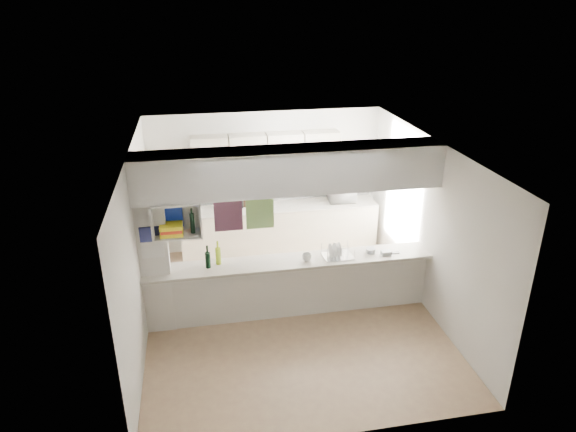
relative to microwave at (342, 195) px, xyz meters
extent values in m
plane|color=#957156|center=(-1.38, -2.10, -1.06)|extent=(4.80, 4.80, 0.00)
plane|color=white|center=(-1.38, -2.10, 1.54)|extent=(4.80, 4.80, 0.00)
plane|color=silver|center=(-1.38, 0.30, 0.24)|extent=(4.20, 0.00, 4.20)
plane|color=silver|center=(-3.48, -2.10, 0.24)|extent=(0.00, 4.80, 4.80)
plane|color=silver|center=(0.72, -2.10, 0.24)|extent=(0.00, 4.80, 4.80)
cube|color=silver|center=(-1.38, -2.10, -0.62)|extent=(4.20, 0.15, 0.88)
cube|color=#B1A89B|center=(-1.38, -2.10, -0.16)|extent=(4.20, 0.50, 0.04)
cube|color=white|center=(-1.38, -2.10, 1.24)|extent=(4.20, 0.50, 0.60)
cube|color=silver|center=(-3.28, -2.10, 0.24)|extent=(0.40, 0.18, 2.60)
cube|color=#191E4C|center=(-3.28, -2.20, 0.49)|extent=(0.30, 0.01, 0.22)
cube|color=white|center=(-3.28, -2.20, 0.26)|extent=(0.30, 0.01, 0.24)
cube|color=#2C1328|center=(-2.23, -1.88, 0.62)|extent=(0.40, 0.02, 0.62)
cube|color=#1B7D64|center=(-1.78, -1.88, 0.62)|extent=(0.40, 0.02, 0.62)
cube|color=white|center=(-2.93, -2.20, 0.46)|extent=(0.65, 0.35, 0.02)
cube|color=white|center=(-2.93, -2.20, 0.93)|extent=(0.65, 0.35, 0.02)
cube|color=white|center=(-2.93, -2.04, 0.69)|extent=(0.65, 0.02, 0.50)
cube|color=white|center=(-3.24, -2.20, 0.69)|extent=(0.02, 0.35, 0.50)
cube|color=white|center=(-2.62, -2.20, 0.69)|extent=(0.02, 0.35, 0.50)
cube|color=yellow|center=(-3.01, -2.20, 0.49)|extent=(0.30, 0.24, 0.05)
cube|color=red|center=(-3.01, -2.20, 0.54)|extent=(0.28, 0.22, 0.05)
cube|color=yellow|center=(-3.01, -2.20, 0.59)|extent=(0.30, 0.24, 0.05)
cube|color=navy|center=(-2.98, -2.08, 0.69)|extent=(0.26, 0.02, 0.34)
cylinder|color=black|center=(-2.73, -2.20, 0.61)|extent=(0.06, 0.06, 0.28)
cube|color=beige|center=(-1.18, 0.00, -0.61)|extent=(3.60, 0.60, 0.90)
cube|color=#B1A89B|center=(-1.18, 0.00, -0.15)|extent=(3.60, 0.63, 0.03)
cube|color=silver|center=(-1.18, 0.28, 0.16)|extent=(3.60, 0.03, 0.60)
cube|color=beige|center=(-1.38, 0.13, 0.82)|extent=(2.62, 0.34, 0.72)
cube|color=white|center=(-0.63, 0.06, 0.42)|extent=(0.60, 0.46, 0.12)
cube|color=silver|center=(-0.63, -0.17, 0.39)|extent=(0.60, 0.02, 0.05)
imported|color=white|center=(0.00, 0.00, 0.00)|extent=(0.50, 0.35, 0.27)
imported|color=navy|center=(-0.02, -0.01, 0.17)|extent=(0.26, 0.26, 0.06)
cube|color=silver|center=(-0.67, -2.11, -0.13)|extent=(0.45, 0.35, 0.01)
cylinder|color=white|center=(-0.78, -2.12, -0.01)|extent=(0.02, 0.22, 0.22)
cylinder|color=white|center=(-0.72, -2.12, -0.01)|extent=(0.02, 0.22, 0.22)
cylinder|color=white|center=(-0.65, -2.11, -0.01)|extent=(0.02, 0.22, 0.22)
imported|color=white|center=(-1.15, -2.17, -0.07)|extent=(0.17, 0.17, 0.11)
cylinder|color=black|center=(-2.56, -2.10, -0.02)|extent=(0.08, 0.08, 0.23)
cylinder|color=black|center=(-2.56, -2.10, 0.15)|extent=(0.03, 0.03, 0.11)
cylinder|color=#83A21B|center=(-2.41, -2.02, -0.01)|extent=(0.08, 0.08, 0.25)
cylinder|color=#83A21B|center=(-2.41, -2.02, 0.17)|extent=(0.03, 0.03, 0.11)
cylinder|color=silver|center=(-0.16, -2.08, -0.10)|extent=(0.14, 0.14, 0.07)
cube|color=silver|center=(0.05, -2.18, -0.10)|extent=(0.14, 0.10, 0.06)
cube|color=black|center=(0.19, -2.15, -0.13)|extent=(0.14, 0.07, 0.01)
cylinder|color=black|center=(-1.88, 0.05, -0.07)|extent=(0.09, 0.09, 0.13)
cube|color=#4C2D1A|center=(-1.80, 0.08, -0.04)|extent=(0.11, 0.10, 0.19)
camera|label=1|loc=(-2.62, -8.57, 3.40)|focal=32.00mm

